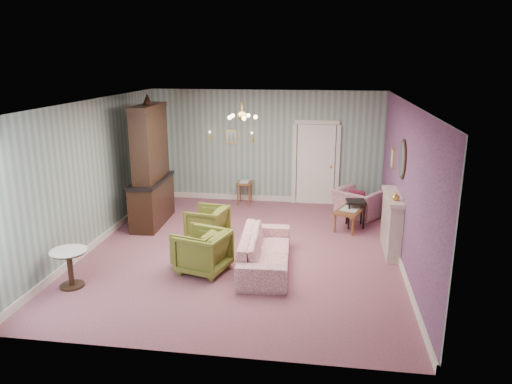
% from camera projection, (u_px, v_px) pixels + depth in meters
% --- Properties ---
extents(floor, '(7.00, 7.00, 0.00)m').
position_uv_depth(floor, '(243.00, 251.00, 9.55)').
color(floor, '#955668').
rests_on(floor, ground).
extents(ceiling, '(7.00, 7.00, 0.00)m').
position_uv_depth(ceiling, '(242.00, 102.00, 8.77)').
color(ceiling, white).
rests_on(ceiling, ground).
extents(wall_back, '(6.00, 0.00, 6.00)m').
position_uv_depth(wall_back, '(266.00, 147.00, 12.50)').
color(wall_back, gray).
rests_on(wall_back, ground).
extents(wall_front, '(6.00, 0.00, 6.00)m').
position_uv_depth(wall_front, '(193.00, 249.00, 5.83)').
color(wall_front, gray).
rests_on(wall_front, ground).
extents(wall_left, '(0.00, 7.00, 7.00)m').
position_uv_depth(wall_left, '(94.00, 174.00, 9.58)').
color(wall_left, gray).
rests_on(wall_left, ground).
extents(wall_right, '(0.00, 7.00, 7.00)m').
position_uv_depth(wall_right, '(406.00, 185.00, 8.74)').
color(wall_right, gray).
rests_on(wall_right, ground).
extents(wall_right_floral, '(0.00, 7.00, 7.00)m').
position_uv_depth(wall_right_floral, '(405.00, 185.00, 8.75)').
color(wall_right_floral, '#BE5F94').
rests_on(wall_right_floral, ground).
extents(door, '(1.12, 0.12, 2.16)m').
position_uv_depth(door, '(316.00, 163.00, 12.38)').
color(door, white).
rests_on(door, floor).
extents(olive_chair_a, '(0.93, 0.97, 0.82)m').
position_uv_depth(olive_chair_a, '(203.00, 250.00, 8.52)').
color(olive_chair_a, olive).
rests_on(olive_chair_a, floor).
extents(olive_chair_b, '(0.87, 0.91, 0.76)m').
position_uv_depth(olive_chair_b, '(198.00, 245.00, 8.81)').
color(olive_chair_b, olive).
rests_on(olive_chair_b, floor).
extents(olive_chair_c, '(0.82, 0.86, 0.77)m').
position_uv_depth(olive_chair_c, '(207.00, 222.00, 10.07)').
color(olive_chair_c, olive).
rests_on(olive_chair_c, floor).
extents(sofa_chintz, '(0.76, 2.22, 0.85)m').
position_uv_depth(sofa_chintz, '(265.00, 245.00, 8.70)').
color(sofa_chintz, '#A84364').
rests_on(sofa_chintz, floor).
extents(wingback_chair, '(1.21, 1.13, 0.89)m').
position_uv_depth(wingback_chair, '(358.00, 198.00, 11.53)').
color(wingback_chair, '#A84364').
rests_on(wingback_chair, floor).
extents(dresser, '(0.66, 1.74, 2.87)m').
position_uv_depth(dresser, '(150.00, 162.00, 10.77)').
color(dresser, black).
rests_on(dresser, floor).
extents(fireplace, '(0.30, 1.40, 1.16)m').
position_uv_depth(fireplace, '(392.00, 223.00, 9.38)').
color(fireplace, beige).
rests_on(fireplace, floor).
extents(mantel_vase, '(0.15, 0.15, 0.15)m').
position_uv_depth(mantel_vase, '(396.00, 196.00, 8.82)').
color(mantel_vase, gold).
rests_on(mantel_vase, fireplace).
extents(oval_mirror, '(0.04, 0.76, 0.84)m').
position_uv_depth(oval_mirror, '(402.00, 159.00, 9.02)').
color(oval_mirror, white).
rests_on(oval_mirror, wall_right).
extents(framed_print, '(0.04, 0.34, 0.42)m').
position_uv_depth(framed_print, '(393.00, 158.00, 10.38)').
color(framed_print, gold).
rests_on(framed_print, wall_right).
extents(coffee_table, '(0.80, 1.03, 0.46)m').
position_uv_depth(coffee_table, '(350.00, 219.00, 10.72)').
color(coffee_table, brown).
rests_on(coffee_table, floor).
extents(side_table_black, '(0.45, 0.45, 0.61)m').
position_uv_depth(side_table_black, '(355.00, 214.00, 10.82)').
color(side_table_black, black).
rests_on(side_table_black, floor).
extents(pedestal_table, '(0.65, 0.65, 0.65)m').
position_uv_depth(pedestal_table, '(70.00, 268.00, 7.97)').
color(pedestal_table, black).
rests_on(pedestal_table, floor).
extents(nesting_table, '(0.38, 0.49, 0.63)m').
position_uv_depth(nesting_table, '(245.00, 192.00, 12.54)').
color(nesting_table, brown).
rests_on(nesting_table, floor).
extents(gilt_mirror_back, '(0.28, 0.06, 0.36)m').
position_uv_depth(gilt_mirror_back, '(231.00, 137.00, 12.52)').
color(gilt_mirror_back, gold).
rests_on(gilt_mirror_back, wall_back).
extents(sconce_left, '(0.16, 0.12, 0.30)m').
position_uv_depth(sconce_left, '(210.00, 136.00, 12.58)').
color(sconce_left, gold).
rests_on(sconce_left, wall_back).
extents(sconce_right, '(0.16, 0.12, 0.30)m').
position_uv_depth(sconce_right, '(252.00, 137.00, 12.42)').
color(sconce_right, gold).
rests_on(sconce_right, wall_back).
extents(chandelier, '(0.56, 0.56, 0.36)m').
position_uv_depth(chandelier, '(242.00, 117.00, 8.85)').
color(chandelier, gold).
rests_on(chandelier, ceiling).
extents(burgundy_cushion, '(0.41, 0.28, 0.39)m').
position_uv_depth(burgundy_cushion, '(357.00, 198.00, 11.38)').
color(burgundy_cushion, maroon).
rests_on(burgundy_cushion, wingback_chair).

